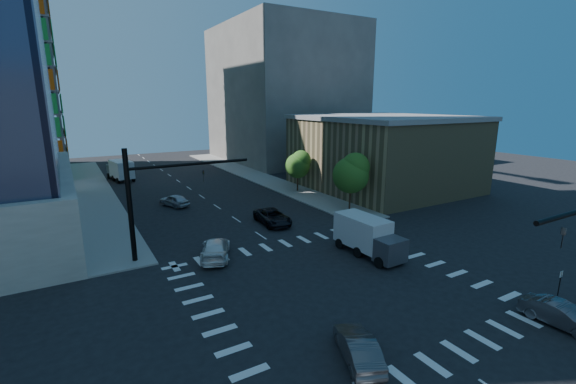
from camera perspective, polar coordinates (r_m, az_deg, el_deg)
ground at (r=27.94m, az=7.23°, el=-13.62°), size 160.00×160.00×0.00m
road_markings at (r=27.94m, az=7.23°, el=-13.61°), size 20.00×20.00×0.01m
sidewalk_ne at (r=67.00m, az=-5.11°, el=2.48°), size 5.00×60.00×0.15m
sidewalk_nw at (r=60.98m, az=-26.86°, el=-0.01°), size 5.00×60.00×0.15m
commercial_building at (r=58.46m, az=13.84°, el=5.76°), size 20.50×22.50×10.60m
bg_building_ne at (r=85.83m, az=-0.70°, el=14.24°), size 24.00×30.00×28.00m
signal_mast_nw at (r=32.36m, az=-19.90°, el=-0.19°), size 10.20×0.40×9.00m
tree_south at (r=44.40m, az=9.49°, el=2.86°), size 4.16×4.16×6.82m
tree_north at (r=54.30m, az=1.61°, el=4.17°), size 3.54×3.52×5.78m
no_parking_sign at (r=30.33m, az=35.28°, el=-10.98°), size 0.30×0.06×2.20m
car_nb_right at (r=27.89m, az=35.40°, el=-14.60°), size 1.65×4.26×1.38m
car_nb_far at (r=40.52m, az=-2.30°, el=-3.69°), size 2.87×5.66×1.53m
car_sb_near at (r=32.50m, az=-10.68°, el=-8.26°), size 4.18×5.83×1.57m
car_sb_mid at (r=49.25m, az=-16.49°, el=-1.19°), size 3.32×4.71×1.49m
car_sb_cross at (r=20.87m, az=10.33°, el=-21.70°), size 2.99×4.51×1.40m
box_truck_near at (r=32.91m, az=12.07°, el=-6.93°), size 2.70×6.03×3.13m
box_truck_far at (r=68.58m, az=-23.64°, el=2.83°), size 3.68×6.65×3.30m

